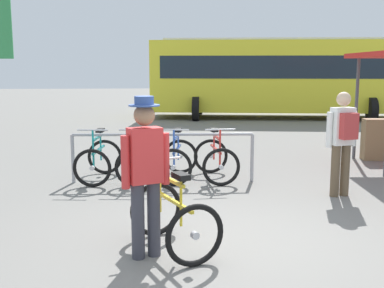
{
  "coord_description": "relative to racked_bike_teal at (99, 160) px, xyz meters",
  "views": [
    {
      "loc": [
        -0.72,
        -5.27,
        2.02
      ],
      "look_at": [
        -0.28,
        1.04,
        1.0
      ],
      "focal_mm": 44.94,
      "sensor_mm": 36.0,
      "label": 1
    }
  ],
  "objects": [
    {
      "name": "ground_plane",
      "position": [
        1.8,
        -3.26,
        -0.37
      ],
      "size": [
        80.0,
        80.0,
        0.0
      ],
      "primitive_type": "plane",
      "color": "slate"
    },
    {
      "name": "bike_rack_rail",
      "position": [
        1.15,
        -0.22,
        0.3
      ],
      "size": [
        3.21,
        0.17,
        0.88
      ],
      "color": "#99999E",
      "rests_on": "ground"
    },
    {
      "name": "racked_bike_teal",
      "position": [
        0.0,
        0.0,
        0.0
      ],
      "size": [
        0.77,
        1.15,
        0.97
      ],
      "color": "black",
      "rests_on": "ground"
    },
    {
      "name": "racked_bike_yellow",
      "position": [
        0.7,
        -0.02,
        -0.0
      ],
      "size": [
        0.76,
        1.14,
        0.97
      ],
      "color": "black",
      "rests_on": "ground"
    },
    {
      "name": "racked_bike_blue",
      "position": [
        1.4,
        -0.05,
        -0.0
      ],
      "size": [
        0.84,
        1.2,
        0.97
      ],
      "color": "black",
      "rests_on": "ground"
    },
    {
      "name": "racked_bike_red",
      "position": [
        2.1,
        -0.07,
        -0.0
      ],
      "size": [
        0.73,
        1.13,
        0.97
      ],
      "color": "black",
      "rests_on": "ground"
    },
    {
      "name": "featured_bicycle",
      "position": [
        1.19,
        -3.3,
        0.12
      ],
      "size": [
        1.03,
        1.26,
        1.09
      ],
      "color": "black",
      "rests_on": "ground"
    },
    {
      "name": "person_with_featured_bike",
      "position": [
        0.93,
        -3.6,
        0.58
      ],
      "size": [
        0.5,
        0.32,
        1.72
      ],
      "color": "#383842",
      "rests_on": "ground"
    },
    {
      "name": "pedestrian_with_backpack",
      "position": [
        3.92,
        -1.35,
        0.57
      ],
      "size": [
        0.52,
        0.39,
        1.64
      ],
      "color": "brown",
      "rests_on": "ground"
    },
    {
      "name": "bus_distant",
      "position": [
        5.87,
        10.29,
        1.37
      ],
      "size": [
        10.25,
        4.29,
        3.08
      ],
      "color": "yellow",
      "rests_on": "ground"
    }
  ]
}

